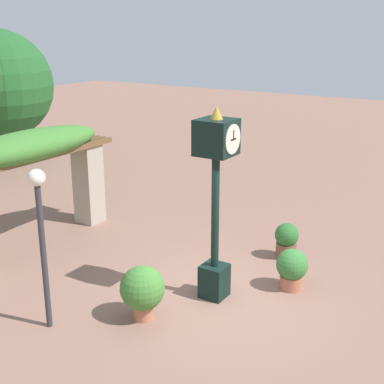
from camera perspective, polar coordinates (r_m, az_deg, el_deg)
ground_plane at (r=10.36m, az=2.82°, el=-11.21°), size 60.00×60.00×0.00m
pedestal_clock at (r=9.59m, az=2.53°, el=0.30°), size 0.64×0.68×3.64m
pergola at (r=12.60m, az=-16.83°, el=3.03°), size 4.80×1.18×2.72m
potted_plant_near_left at (r=9.47m, az=-5.32°, el=-10.35°), size 0.79×0.79×0.98m
potted_plant_near_right at (r=12.03m, az=10.05°, el=-5.05°), size 0.53×0.53×0.80m
potted_plant_far_left at (r=10.67m, az=10.61°, el=-7.95°), size 0.62×0.62×0.82m
lamp_post at (r=8.99m, az=-15.86°, el=-3.02°), size 0.28×0.28×2.80m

